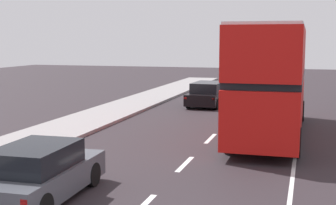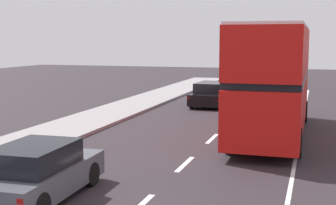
# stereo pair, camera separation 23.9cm
# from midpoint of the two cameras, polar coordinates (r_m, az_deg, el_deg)

# --- Properties ---
(lane_paint_markings) EXTENTS (3.45, 46.00, 0.01)m
(lane_paint_markings) POSITION_cam_midpoint_polar(r_m,az_deg,el_deg) (15.71, 9.76, -6.96)
(lane_paint_markings) COLOR silver
(lane_paint_markings) RESTS_ON ground
(double_decker_bus_red) EXTENTS (2.60, 10.34, 4.45)m
(double_decker_bus_red) POSITION_cam_midpoint_polar(r_m,az_deg,el_deg) (19.88, 11.94, 2.95)
(double_decker_bus_red) COLOR red
(double_decker_bus_red) RESTS_ON ground
(hatchback_car_near) EXTENTS (1.86, 4.09, 1.40)m
(hatchback_car_near) POSITION_cam_midpoint_polar(r_m,az_deg,el_deg) (12.16, -15.61, -8.16)
(hatchback_car_near) COLOR #4A4C54
(hatchback_car_near) RESTS_ON ground
(sedan_car_ahead) EXTENTS (2.00, 4.53, 1.41)m
(sedan_car_ahead) POSITION_cam_midpoint_polar(r_m,az_deg,el_deg) (28.55, 4.62, 0.98)
(sedan_car_ahead) COLOR black
(sedan_car_ahead) RESTS_ON ground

